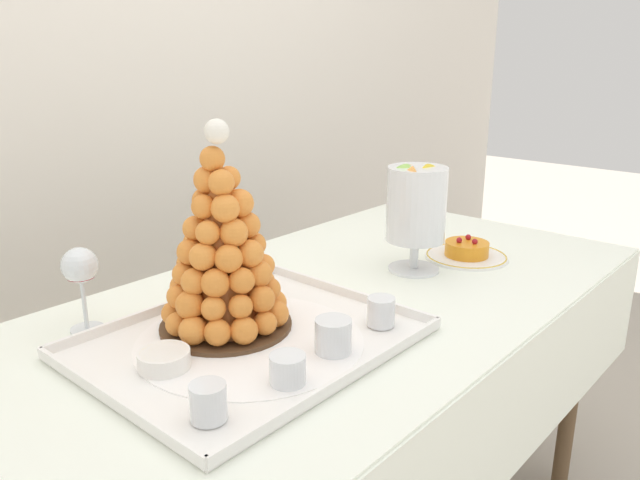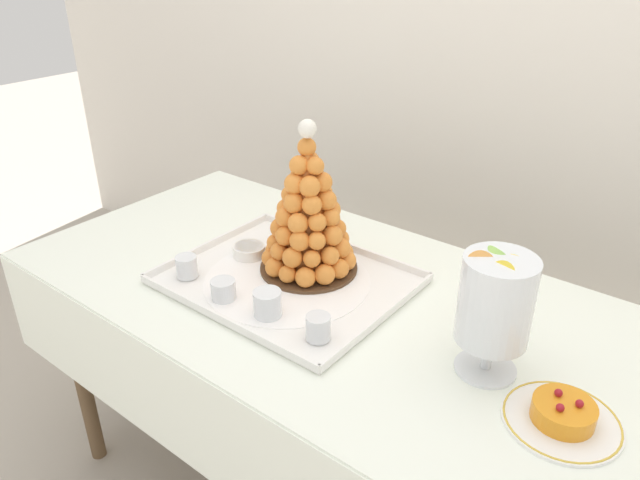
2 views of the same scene
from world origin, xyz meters
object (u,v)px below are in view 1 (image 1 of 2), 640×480
croquembouche (223,252)px  dessert_cup_mid_right (381,312)px  dessert_cup_left (208,403)px  dessert_cup_centre (333,337)px  serving_tray (250,341)px  fruit_tart_plate (466,252)px  creme_brulee_ramekin (164,358)px  wine_glass (80,269)px  macaron_goblet (417,206)px  dessert_cup_mid_left (288,370)px

croquembouche → dessert_cup_mid_right: size_ratio=7.07×
dessert_cup_left → dessert_cup_centre: (0.26, -0.00, 0.00)m
serving_tray → dessert_cup_left: 0.24m
dessert_cup_left → croquembouche: bearing=45.1°
croquembouche → dessert_cup_centre: (0.06, -0.21, -0.12)m
serving_tray → fruit_tart_plate: size_ratio=2.71×
dessert_cup_left → creme_brulee_ramekin: (0.04, 0.17, -0.01)m
dessert_cup_left → creme_brulee_ramekin: size_ratio=0.63×
wine_glass → dessert_cup_centre: bearing=-61.2°
macaron_goblet → wine_glass: (-0.66, 0.27, -0.04)m
dessert_cup_mid_right → creme_brulee_ramekin: dessert_cup_mid_right is taller
dessert_cup_centre → dessert_cup_mid_right: dessert_cup_centre is taller
serving_tray → dessert_cup_centre: bearing=-65.0°
dessert_cup_centre → dessert_cup_mid_left: bearing=-173.8°
dessert_cup_left → dessert_cup_mid_right: same height
dessert_cup_mid_left → wine_glass: wine_glass is taller
dessert_cup_centre → dessert_cup_mid_right: bearing=0.7°
dessert_cup_mid_left → creme_brulee_ramekin: dessert_cup_mid_left is taller
serving_tray → wine_glass: wine_glass is taller
creme_brulee_ramekin → fruit_tart_plate: fruit_tart_plate is taller
dessert_cup_mid_left → fruit_tart_plate: size_ratio=0.28×
macaron_goblet → fruit_tart_plate: macaron_goblet is taller
croquembouche → dessert_cup_centre: croquembouche is taller
dessert_cup_mid_right → wine_glass: wine_glass is taller
creme_brulee_ramekin → dessert_cup_mid_right: bearing=-25.0°
serving_tray → dessert_cup_left: dessert_cup_left is taller
dessert_cup_left → dessert_cup_mid_left: 0.14m
serving_tray → macaron_goblet: bearing=-0.8°
creme_brulee_ramekin → wine_glass: wine_glass is taller
dessert_cup_mid_left → dessert_cup_centre: dessert_cup_centre is taller
serving_tray → dessert_cup_left: bearing=-145.8°
dessert_cup_mid_left → creme_brulee_ramekin: bearing=117.9°
creme_brulee_ramekin → fruit_tart_plate: bearing=-6.0°
dessert_cup_centre → creme_brulee_ramekin: 0.27m
serving_tray → dessert_cup_mid_right: size_ratio=10.27×
dessert_cup_mid_left → dessert_cup_mid_right: dessert_cup_mid_right is taller
creme_brulee_ramekin → dessert_cup_centre: bearing=-37.5°
croquembouche → dessert_cup_centre: size_ratio=6.05×
dessert_cup_mid_right → fruit_tart_plate: dessert_cup_mid_right is taller
wine_glass → creme_brulee_ramekin: bearing=-89.2°
creme_brulee_ramekin → macaron_goblet: 0.67m
dessert_cup_centre → wine_glass: wine_glass is taller
macaron_goblet → croquembouche: bearing=171.0°
macaron_goblet → creme_brulee_ramekin: bearing=176.7°
dessert_cup_centre → macaron_goblet: 0.47m
dessert_cup_mid_left → wine_glass: size_ratio=0.35×
croquembouche → creme_brulee_ramekin: 0.21m
dessert_cup_mid_left → macaron_goblet: macaron_goblet is taller
dessert_cup_mid_right → dessert_cup_left: bearing=-179.8°
dessert_cup_mid_left → dessert_cup_centre: bearing=6.2°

